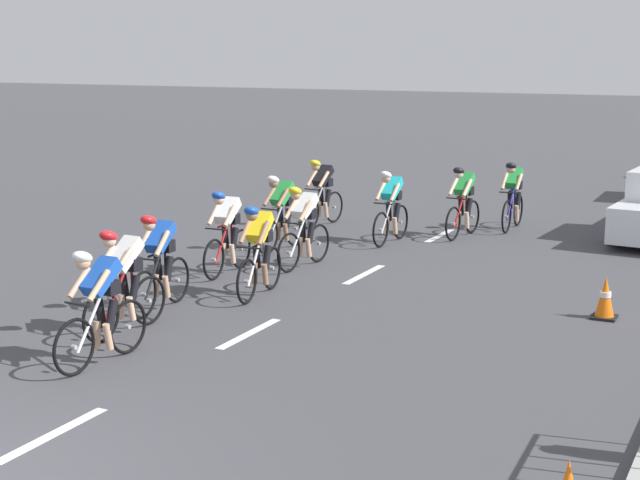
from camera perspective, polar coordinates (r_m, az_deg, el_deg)
name	(u,v)px	position (r m, az deg, el deg)	size (l,w,h in m)	color
lane_markings_centre	(249,333)	(13.52, -4.25, -5.59)	(0.14, 17.60, 0.01)	white
cyclist_lead	(99,305)	(12.30, -13.05, -3.78)	(0.43, 1.72, 1.56)	black
cyclist_second	(123,279)	(13.55, -11.66, -2.32)	(0.43, 1.72, 1.56)	black
cyclist_third	(159,260)	(14.67, -9.59, -1.20)	(0.44, 1.72, 1.56)	black
cyclist_fourth	(259,249)	(15.30, -3.68, -0.55)	(0.45, 1.72, 1.56)	black
cyclist_fifth	(227,231)	(16.89, -5.60, 0.56)	(0.43, 1.72, 1.56)	black
cyclist_sixth	(303,225)	(17.34, -1.00, 0.89)	(0.45, 1.72, 1.56)	black
cyclist_seventh	(281,211)	(18.84, -2.34, 1.72)	(0.45, 1.72, 1.56)	black
cyclist_eighth	(391,206)	(19.57, 4.24, 2.07)	(0.42, 1.72, 1.56)	black
cyclist_ninth	(322,192)	(21.44, 0.11, 2.91)	(0.45, 1.72, 1.56)	black
cyclist_tenth	(463,201)	(20.39, 8.54, 2.35)	(0.45, 1.72, 1.56)	black
cyclist_eleventh	(513,194)	(21.44, 11.46, 2.68)	(0.42, 1.72, 1.56)	black
traffic_cone_near	(605,298)	(14.76, 16.68, -3.35)	(0.36, 0.36, 0.64)	black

